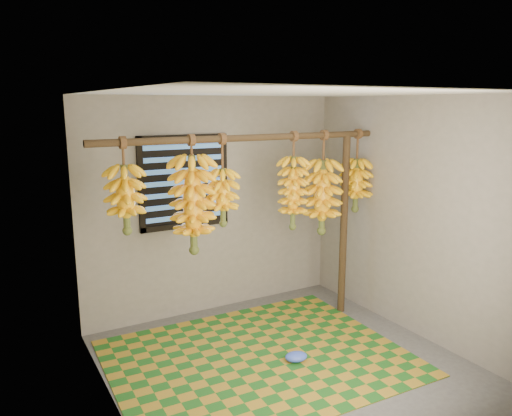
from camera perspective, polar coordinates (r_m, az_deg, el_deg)
floor at (r=4.74m, az=3.45°, el=-17.47°), size 3.00×3.00×0.01m
ceiling at (r=4.14m, az=3.87°, el=13.05°), size 3.00×3.00×0.01m
wall_back at (r=5.57m, az=-4.87°, el=0.23°), size 3.00×0.01×2.40m
wall_left at (r=3.71m, az=-16.28°, el=-6.12°), size 0.01×3.00×2.40m
wall_right at (r=5.25m, az=17.53°, el=-1.01°), size 0.01×3.00×2.40m
window at (r=5.36m, az=-8.20°, el=2.95°), size 1.00×0.04×1.00m
hanging_pole at (r=4.75m, az=-0.91°, el=8.02°), size 3.00×0.06×0.06m
support_post at (r=5.58m, az=10.00°, el=-2.00°), size 0.08×0.08×2.00m
woven_mat at (r=4.83m, az=0.29°, el=-16.74°), size 2.71×2.20×0.01m
plastic_bag at (r=4.76m, az=4.61°, el=-16.58°), size 0.24×0.19×0.09m
banana_bunch_a at (r=4.37m, az=-14.67°, el=0.98°), size 0.32×0.32×0.82m
banana_bunch_b at (r=4.58m, az=-7.22°, el=0.37°), size 0.40×0.40×1.09m
banana_bunch_c at (r=4.69m, az=-3.81°, el=1.26°), size 0.30×0.30×0.87m
banana_bunch_d at (r=5.09m, az=4.25°, el=1.74°), size 0.31×0.31×1.00m
banana_bunch_e at (r=5.32m, az=7.59°, el=1.27°), size 0.37×0.37×1.09m
banana_bunch_f at (r=5.59m, az=11.35°, el=2.61°), size 0.33×0.33×0.90m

